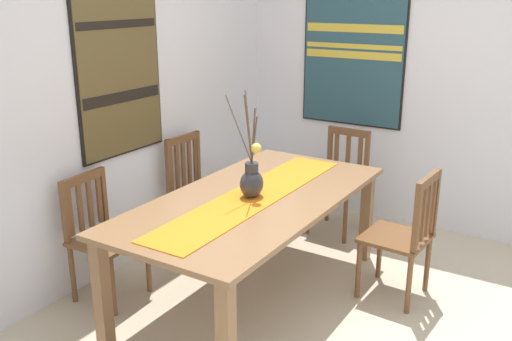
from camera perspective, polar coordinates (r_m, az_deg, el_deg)
ground_plane at (r=3.86m, az=9.13°, el=-14.86°), size 6.40×6.40×0.03m
wall_back at (r=4.36m, az=-13.27°, el=8.04°), size 6.40×0.12×2.70m
wall_side at (r=5.09m, az=18.22°, el=8.96°), size 0.12×6.40×2.70m
dining_table at (r=3.77m, az=-0.27°, el=-3.92°), size 2.09×1.04×0.75m
table_runner at (r=3.73m, az=-0.27°, el=-2.60°), size 1.92×0.36×0.01m
centerpiece_vase at (r=3.67m, az=-0.42°, el=-0.88°), size 0.31×0.23×0.70m
chair_0 at (r=4.70m, az=-6.12°, el=-1.86°), size 0.44×0.44×0.92m
chair_1 at (r=4.01m, az=-15.34°, el=-6.23°), size 0.44×0.44×0.87m
chair_2 at (r=4.99m, az=8.50°, el=-0.98°), size 0.44×0.44×0.90m
chair_3 at (r=3.97m, az=14.81°, el=-6.23°), size 0.44×0.44×0.92m
painting_on_back_wall at (r=4.21m, az=-13.76°, el=10.54°), size 0.81×0.05×1.34m
painting_on_side_wall at (r=5.25m, az=9.79°, el=10.95°), size 0.05×0.97×1.17m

